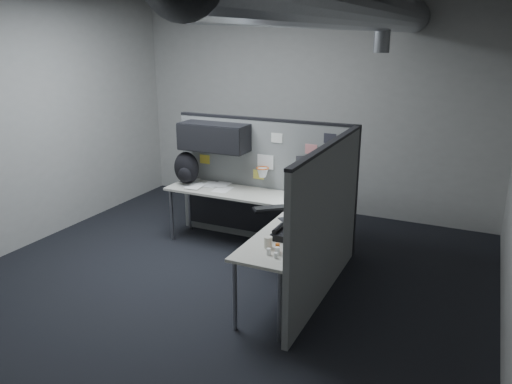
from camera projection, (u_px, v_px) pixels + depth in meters
The scene contains 12 objects.
room at pixel (270, 93), 4.70m from camera, with size 5.62×5.62×3.22m.
partition_back at pixel (250, 167), 6.42m from camera, with size 2.44×0.42×1.63m.
partition_right at pixel (327, 221), 5.04m from camera, with size 0.07×2.23×1.63m.
desk at pixel (261, 212), 5.91m from camera, with size 2.31×2.11×0.73m.
monitor at pixel (318, 181), 5.82m from camera, with size 0.62×0.62×0.52m.
keyboard at pixel (272, 209), 5.62m from camera, with size 0.43×0.39×0.04m.
mouse at pixel (289, 218), 5.34m from camera, with size 0.25×0.26×0.04m.
phone at pixel (284, 234), 4.83m from camera, with size 0.22×0.24×0.11m.
bottles at pixel (275, 251), 4.48m from camera, with size 0.13×0.17×0.08m.
cup at pixel (268, 242), 4.61m from camera, with size 0.08×0.08×0.11m, color beige.
papers at pixel (205, 185), 6.56m from camera, with size 0.79×0.53×0.02m.
backpack at pixel (186, 168), 6.57m from camera, with size 0.36×0.33×0.43m.
Camera 1 is at (2.45, -4.37, 2.61)m, focal length 35.00 mm.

